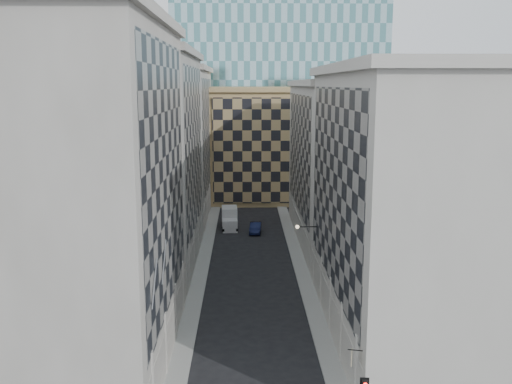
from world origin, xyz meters
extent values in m
cube|color=gray|center=(-5.25, 30.00, 0.07)|extent=(1.50, 100.00, 0.15)
cube|color=gray|center=(5.25, 30.00, 0.07)|extent=(1.50, 100.00, 0.15)
cube|color=#9D988D|center=(-11.00, 11.00, 11.50)|extent=(10.00, 22.00, 23.00)
cube|color=gray|center=(-6.12, 11.00, 13.00)|extent=(0.25, 19.36, 18.00)
cube|color=#9D988D|center=(-6.20, 11.00, 1.60)|extent=(0.45, 21.12, 3.20)
cube|color=#9D988D|center=(-11.00, 11.00, 23.35)|extent=(10.80, 22.80, 0.70)
cylinder|color=#9D988D|center=(-6.35, 8.25, 2.20)|extent=(0.90, 0.90, 4.40)
cylinder|color=#9D988D|center=(-6.35, 13.75, 2.20)|extent=(0.90, 0.90, 4.40)
cylinder|color=#9D988D|center=(-6.35, 19.25, 2.20)|extent=(0.90, 0.90, 4.40)
cube|color=gray|center=(-11.00, 33.00, 11.00)|extent=(10.00, 22.00, 22.00)
cube|color=gray|center=(-6.12, 33.00, 12.50)|extent=(0.25, 19.36, 17.00)
cube|color=gray|center=(-6.20, 33.00, 1.60)|extent=(0.45, 21.12, 3.20)
cube|color=gray|center=(-11.00, 33.00, 22.35)|extent=(10.80, 22.80, 0.70)
cylinder|color=gray|center=(-6.35, 24.75, 2.20)|extent=(0.90, 0.90, 4.40)
cylinder|color=gray|center=(-6.35, 30.25, 2.20)|extent=(0.90, 0.90, 4.40)
cylinder|color=gray|center=(-6.35, 35.75, 2.20)|extent=(0.90, 0.90, 4.40)
cylinder|color=gray|center=(-6.35, 41.25, 2.20)|extent=(0.90, 0.90, 4.40)
cube|color=#9D988D|center=(-11.00, 55.00, 10.50)|extent=(10.00, 22.00, 21.00)
cube|color=gray|center=(-6.12, 55.00, 12.00)|extent=(0.25, 19.36, 16.00)
cube|color=#9D988D|center=(-6.20, 55.00, 1.60)|extent=(0.45, 21.12, 3.20)
cube|color=#9D988D|center=(-11.00, 55.00, 21.35)|extent=(10.80, 22.80, 0.70)
cylinder|color=#9D988D|center=(-6.35, 46.75, 2.20)|extent=(0.90, 0.90, 4.40)
cylinder|color=#9D988D|center=(-6.35, 52.25, 2.20)|extent=(0.90, 0.90, 4.40)
cylinder|color=#9D988D|center=(-6.35, 57.75, 2.20)|extent=(0.90, 0.90, 4.40)
cylinder|color=#9D988D|center=(-6.35, 63.25, 2.20)|extent=(0.90, 0.90, 4.40)
cube|color=#B6B1A7|center=(11.00, 15.00, 10.00)|extent=(10.00, 26.00, 20.00)
cube|color=gray|center=(6.12, 15.00, 11.50)|extent=(0.25, 22.88, 15.00)
cube|color=#B6B1A7|center=(6.20, 15.00, 1.60)|extent=(0.45, 24.96, 3.20)
cube|color=#B6B1A7|center=(11.00, 15.00, 20.35)|extent=(10.80, 26.80, 0.70)
cylinder|color=#B6B1A7|center=(6.35, 4.60, 2.20)|extent=(0.90, 0.90, 4.40)
cylinder|color=#B6B1A7|center=(6.35, 9.80, 2.20)|extent=(0.90, 0.90, 4.40)
cylinder|color=#B6B1A7|center=(6.35, 15.00, 2.20)|extent=(0.90, 0.90, 4.40)
cylinder|color=#B6B1A7|center=(6.35, 20.20, 2.20)|extent=(0.90, 0.90, 4.40)
cylinder|color=#B6B1A7|center=(6.35, 25.40, 2.20)|extent=(0.90, 0.90, 4.40)
cube|color=#B6B1A7|center=(11.00, 42.00, 9.50)|extent=(10.00, 28.00, 19.00)
cube|color=gray|center=(6.12, 42.00, 11.00)|extent=(0.25, 24.64, 14.00)
cube|color=#B6B1A7|center=(6.20, 42.00, 1.60)|extent=(0.45, 26.88, 3.20)
cube|color=#B6B1A7|center=(11.00, 42.00, 19.35)|extent=(10.80, 28.80, 0.70)
cube|color=tan|center=(2.00, 68.00, 9.00)|extent=(16.00, 14.00, 18.00)
cube|color=tan|center=(2.00, 60.90, 9.00)|extent=(15.20, 0.25, 16.50)
cube|color=tan|center=(2.00, 68.00, 18.40)|extent=(16.80, 14.80, 0.80)
cube|color=#2E2824|center=(0.00, 82.00, 14.00)|extent=(6.00, 6.00, 28.00)
cube|color=#2E2824|center=(0.00, 82.00, 28.70)|extent=(7.00, 7.00, 1.40)
cylinder|color=gray|center=(-5.90, 4.00, 8.00)|extent=(0.10, 2.33, 2.33)
cylinder|color=gray|center=(-5.90, 8.00, 8.00)|extent=(0.10, 2.33, 2.33)
cylinder|color=black|center=(5.10, 24.00, 6.20)|extent=(1.80, 0.08, 0.08)
sphere|color=#FFE5B2|center=(4.20, 24.00, 6.20)|extent=(0.36, 0.36, 0.36)
cube|color=#BEBEBE|center=(-2.62, 46.30, 0.81)|extent=(2.07, 2.24, 1.61)
cube|color=#BEBEBE|center=(-2.73, 48.62, 1.39)|extent=(2.21, 3.32, 2.78)
cylinder|color=black|center=(-3.48, 45.54, 0.40)|extent=(0.31, 0.82, 0.81)
cylinder|color=black|center=(-1.69, 45.63, 0.40)|extent=(0.31, 0.82, 0.81)
cylinder|color=black|center=(-3.68, 49.65, 0.40)|extent=(0.31, 0.82, 0.81)
cylinder|color=black|center=(-1.89, 49.74, 0.40)|extent=(0.31, 0.82, 0.81)
imported|color=#0E1535|center=(0.76, 45.40, 0.68)|extent=(1.73, 4.20, 1.35)
cylinder|color=black|center=(5.60, 3.00, 4.24)|extent=(0.87, 0.25, 0.06)
cube|color=#C7B692|center=(5.40, 3.00, 3.80)|extent=(0.23, 0.76, 0.77)
camera|label=1|loc=(-0.75, -27.21, 19.20)|focal=40.00mm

